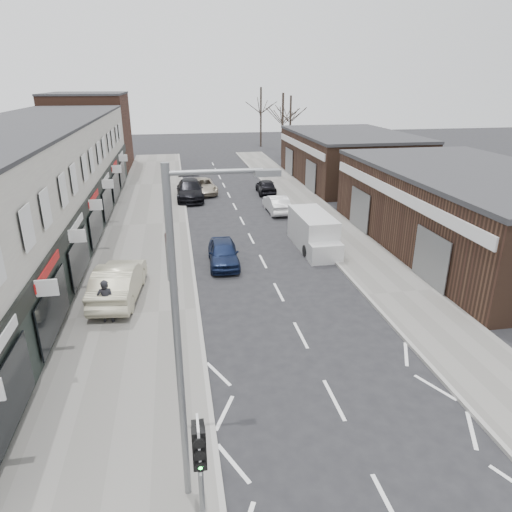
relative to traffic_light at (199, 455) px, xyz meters
name	(u,v)px	position (x,y,z in m)	size (l,w,h in m)	color
ground	(358,446)	(4.40, 2.02, -2.41)	(160.00, 160.00, 0.00)	black
pavement_left	(146,225)	(-2.35, 24.02, -2.35)	(5.50, 64.00, 0.12)	slate
pavement_right	(319,216)	(10.15, 24.02, -2.35)	(3.50, 64.00, 0.12)	slate
shop_terrace_left	(23,187)	(-9.10, 21.52, 1.14)	(8.00, 41.00, 7.10)	beige
brick_block_far	(90,133)	(-9.10, 47.02, 1.59)	(8.00, 10.00, 8.00)	#45281D
right_unit_near	(472,212)	(16.90, 16.02, -0.16)	(10.00, 18.00, 4.50)	#3C261B
right_unit_far	(349,158)	(16.90, 36.02, -0.16)	(10.00, 16.00, 4.50)	#3C261B
tree_far_a	(282,159)	(13.40, 50.02, -2.41)	(3.60, 3.60, 8.00)	#382D26
tree_far_b	(290,152)	(15.90, 56.02, -2.41)	(3.60, 3.60, 7.50)	#382D26
tree_far_c	(261,147)	(12.90, 62.02, -2.41)	(3.60, 3.60, 8.50)	#382D26
traffic_light	(199,455)	(0.00, 0.00, 0.00)	(0.28, 0.60, 3.10)	slate
street_lamp	(185,330)	(-0.13, 1.22, 2.20)	(2.23, 0.22, 8.00)	slate
warning_sign	(166,241)	(-0.76, 14.02, -0.21)	(0.12, 0.80, 2.70)	slate
white_van	(313,232)	(7.80, 17.71, -1.43)	(1.94, 5.36, 2.08)	silver
sedan_on_pavement	(119,281)	(-2.98, 12.46, -1.46)	(1.77, 5.06, 1.67)	#B7B192
pedestrian	(106,301)	(-3.24, 10.27, -1.36)	(0.69, 0.45, 1.88)	black
parked_car_left_a	(223,253)	(2.19, 15.98, -1.74)	(1.60, 3.97, 1.35)	#131E3D
parked_car_left_b	(190,190)	(1.00, 31.10, -1.62)	(2.22, 5.45, 1.58)	black
parked_car_left_c	(203,186)	(2.20, 33.09, -1.77)	(2.15, 4.67, 1.30)	#A39782
parked_car_right_a	(277,204)	(7.35, 25.81, -1.75)	(1.41, 4.04, 1.33)	silver
parked_car_right_b	(266,186)	(7.74, 31.97, -1.76)	(1.54, 3.83, 1.31)	black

